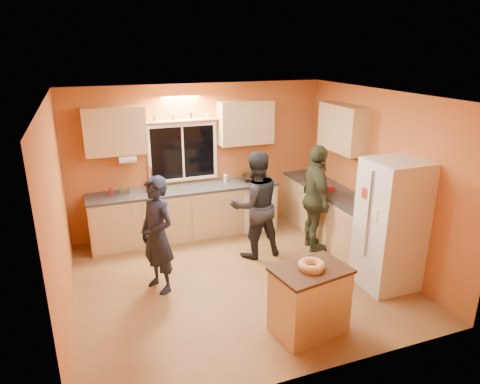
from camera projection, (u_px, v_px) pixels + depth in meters
name	position (u px, v px, depth m)	size (l,w,h in m)	color
ground	(239.00, 280.00, 6.15)	(4.50, 4.50, 0.00)	brown
room_shell	(237.00, 163.00, 6.02)	(4.54, 4.04, 2.61)	#CB6D34
back_counter	(206.00, 210.00, 7.51)	(4.23, 0.62, 0.90)	tan
right_counter	(339.00, 220.00, 7.08)	(0.62, 1.84, 0.90)	tan
refrigerator	(391.00, 225.00, 5.76)	(0.72, 0.70, 1.80)	silver
island	(309.00, 300.00, 4.93)	(0.93, 0.71, 0.82)	tan
bundt_pastry	(311.00, 265.00, 4.78)	(0.31, 0.31, 0.09)	tan
person_left	(157.00, 235.00, 5.67)	(0.59, 0.39, 1.61)	black
person_center	(255.00, 205.00, 6.61)	(0.83, 0.64, 1.70)	black
person_right	(316.00, 199.00, 6.82)	(1.02, 0.43, 1.74)	#313723
mixing_bowl	(253.00, 178.00, 7.64)	(0.40, 0.40, 0.10)	black
utensil_crock	(151.00, 186.00, 7.07)	(0.14, 0.14, 0.17)	#ECE6C5
potted_plant	(368.00, 202.00, 6.15)	(0.28, 0.24, 0.31)	gray
red_box	(329.00, 188.00, 7.12)	(0.16, 0.12, 0.07)	#A62519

